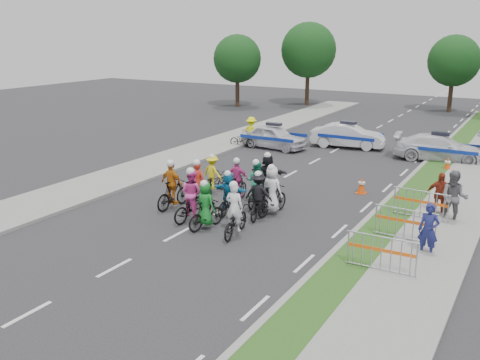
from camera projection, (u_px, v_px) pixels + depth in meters
The scene contains 33 objects.
ground at pixel (177, 235), 17.81m from camera, with size 90.00×90.00×0.00m, color #28282B.
curb_right at pixel (372, 215), 19.51m from camera, with size 0.20×60.00×0.12m, color gray.
grass_strip at pixel (391, 219), 19.17m from camera, with size 1.20×60.00×0.11m, color #284A18.
sidewalk_right at pixel (443, 227), 18.30m from camera, with size 2.40×60.00×0.13m, color gray.
sidewalk_left at pixel (129, 174), 25.09m from camera, with size 3.00×60.00×0.13m, color gray.
rider_0 at pixel (235, 217), 17.59m from camera, with size 0.93×1.94×1.90m.
rider_1 at pixel (206, 210), 18.17m from camera, with size 0.81×1.73×1.75m.
rider_2 at pixel (192, 201), 18.99m from camera, with size 0.94×2.00×1.97m.
rider_3 at pixel (173, 190), 20.27m from camera, with size 0.99×1.86×1.93m.
rider_4 at pixel (259, 199), 19.25m from camera, with size 1.06×1.82×1.78m.
rider_5 at pixel (229, 196), 19.56m from camera, with size 1.37×1.64×1.70m.
rider_6 at pixel (199, 191), 20.49m from camera, with size 0.75×1.89×1.89m.
rider_7 at pixel (272, 195), 19.61m from camera, with size 0.87×1.88×1.92m.
rider_8 at pixel (257, 188), 20.68m from camera, with size 0.87×1.88×1.85m.
rider_9 at pixel (238, 184), 21.12m from camera, with size 0.94×1.76×1.80m.
rider_10 at pixel (213, 177), 22.29m from camera, with size 1.02×1.72×1.67m.
rider_11 at pixel (268, 178), 21.60m from camera, with size 1.56×1.86×1.90m.
police_car_0 at pixel (274, 137), 30.75m from camera, with size 1.57×3.90×1.33m, color silver.
police_car_1 at pixel (348, 136), 30.97m from camera, with size 1.45×4.17×1.37m, color silver.
police_car_2 at pixel (440, 148), 27.86m from camera, with size 1.87×4.61×1.34m, color silver.
spectator_0 at pixel (428, 230), 15.91m from camera, with size 0.61×0.40×1.66m, color navy.
spectator_1 at pixel (454, 198), 18.52m from camera, with size 0.94×0.73×1.93m, color slate.
spectator_2 at pixel (440, 194), 19.42m from camera, with size 0.96×0.40×1.64m, color maroon.
marshal_hiviz at pixel (251, 131), 31.35m from camera, with size 1.11×0.64×1.71m, color #FDFF0D.
barrier_0 at pixel (381, 255), 14.79m from camera, with size 2.00×0.50×1.12m, color #A5A8AD, non-canonical shape.
barrier_1 at pixel (405, 226), 17.04m from camera, with size 2.00×0.50×1.12m, color #A5A8AD, non-canonical shape.
barrier_2 at pixel (420, 206), 18.98m from camera, with size 2.00×0.50×1.12m, color #A5A8AD, non-canonical shape.
cone_0 at pixel (362, 185), 22.27m from camera, with size 0.40×0.40×0.70m.
cone_1 at pixel (447, 164), 25.81m from camera, with size 0.40×0.40×0.70m.
parked_bike at pixel (242, 140), 31.11m from camera, with size 0.55×1.57×0.83m, color black.
tree_0 at pixel (237, 59), 46.77m from camera, with size 4.20×4.20×6.30m.
tree_3 at pixel (308, 50), 47.51m from camera, with size 4.90×4.90×7.35m.
tree_4 at pixel (454, 61), 43.59m from camera, with size 4.20×4.20×6.30m.
Camera 1 is at (10.15, -13.38, 6.56)m, focal length 40.00 mm.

